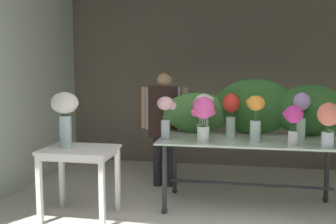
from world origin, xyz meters
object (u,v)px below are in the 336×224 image
object	(u,v)px
vase_scarlet_ranunculus	(231,110)
vase_magenta_carnations	(293,120)
vase_fuchsia_freesia	(203,115)
vase_sunset_peonies	(256,115)
display_table_glass	(250,149)
vase_ivory_anemones	(204,109)
vase_blush_hydrangea	(166,113)
vase_lilac_snapdragons	(301,111)
vase_coral_dahlias	(329,120)
florist	(164,116)
side_table_white	(80,158)
vase_white_roses_tall	(65,112)

from	to	relation	value
vase_scarlet_ranunculus	vase_magenta_carnations	world-z (taller)	vase_scarlet_ranunculus
vase_fuchsia_freesia	vase_magenta_carnations	bearing A→B (deg)	0.12
vase_sunset_peonies	vase_fuchsia_freesia	size ratio (longest dim) A/B	1.02
display_table_glass	vase_magenta_carnations	size ratio (longest dim) A/B	4.87
vase_ivory_anemones	vase_magenta_carnations	size ratio (longest dim) A/B	1.19
vase_blush_hydrangea	vase_scarlet_ranunculus	size ratio (longest dim) A/B	0.95
vase_blush_hydrangea	vase_sunset_peonies	xyz separation A→B (m)	(0.96, 0.02, -0.00)
vase_scarlet_ranunculus	vase_magenta_carnations	bearing A→B (deg)	-33.92
vase_lilac_snapdragons	vase_coral_dahlias	bearing A→B (deg)	-65.86
florist	side_table_white	bearing A→B (deg)	-119.09
vase_sunset_peonies	vase_fuchsia_freesia	xyz separation A→B (m)	(-0.54, -0.12, 0.01)
florist	vase_coral_dahlias	bearing A→B (deg)	-27.15
vase_scarlet_ranunculus	vase_white_roses_tall	world-z (taller)	vase_white_roses_tall
florist	vase_magenta_carnations	xyz separation A→B (m)	(1.50, -0.90, 0.11)
side_table_white	vase_scarlet_ranunculus	xyz separation A→B (m)	(1.55, 0.73, 0.45)
vase_lilac_snapdragons	vase_magenta_carnations	bearing A→B (deg)	-110.27
florist	vase_sunset_peonies	world-z (taller)	florist
florist	vase_scarlet_ranunculus	bearing A→B (deg)	-28.83
vase_coral_dahlias	vase_magenta_carnations	distance (m)	0.33
display_table_glass	vase_scarlet_ranunculus	distance (m)	0.49
vase_sunset_peonies	vase_lilac_snapdragons	distance (m)	0.57
vase_sunset_peonies	vase_coral_dahlias	xyz separation A→B (m)	(0.69, -0.15, -0.01)
side_table_white	vase_sunset_peonies	size ratio (longest dim) A/B	1.49
display_table_glass	vase_sunset_peonies	distance (m)	0.45
vase_ivory_anemones	vase_lilac_snapdragons	xyz separation A→B (m)	(1.08, -0.04, 0.00)
side_table_white	florist	distance (m)	1.42
display_table_glass	vase_magenta_carnations	distance (m)	0.63
florist	vase_scarlet_ranunculus	size ratio (longest dim) A/B	3.05
side_table_white	vase_fuchsia_freesia	distance (m)	1.38
vase_ivory_anemones	vase_scarlet_ranunculus	distance (m)	0.31
vase_blush_hydrangea	vase_scarlet_ranunculus	xyz separation A→B (m)	(0.70, 0.32, 0.01)
vase_magenta_carnations	vase_fuchsia_freesia	bearing A→B (deg)	-179.88
vase_sunset_peonies	vase_scarlet_ranunculus	bearing A→B (deg)	130.78
florist	vase_lilac_snapdragons	xyz separation A→B (m)	(1.64, -0.52, 0.16)
vase_white_roses_tall	vase_lilac_snapdragons	bearing A→B (deg)	15.52
vase_ivory_anemones	vase_magenta_carnations	bearing A→B (deg)	-24.08
vase_sunset_peonies	vase_ivory_anemones	bearing A→B (deg)	152.38
vase_scarlet_ranunculus	display_table_glass	bearing A→B (deg)	-30.21
vase_sunset_peonies	vase_coral_dahlias	bearing A→B (deg)	-12.57
vase_scarlet_ranunculus	vase_coral_dahlias	world-z (taller)	vase_scarlet_ranunculus
display_table_glass	vase_blush_hydrangea	distance (m)	1.03
vase_blush_hydrangea	vase_magenta_carnations	distance (m)	1.33
vase_scarlet_ranunculus	vase_coral_dahlias	bearing A→B (deg)	-25.56
display_table_glass	florist	distance (m)	1.28
vase_ivory_anemones	vase_coral_dahlias	size ratio (longest dim) A/B	1.10
vase_ivory_anemones	vase_magenta_carnations	distance (m)	1.03
vase_blush_hydrangea	vase_magenta_carnations	size ratio (longest dim) A/B	1.15
vase_blush_hydrangea	vase_lilac_snapdragons	distance (m)	1.50
vase_lilac_snapdragons	vase_scarlet_ranunculus	bearing A→B (deg)	176.93
side_table_white	vase_ivory_anemones	world-z (taller)	vase_ivory_anemones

